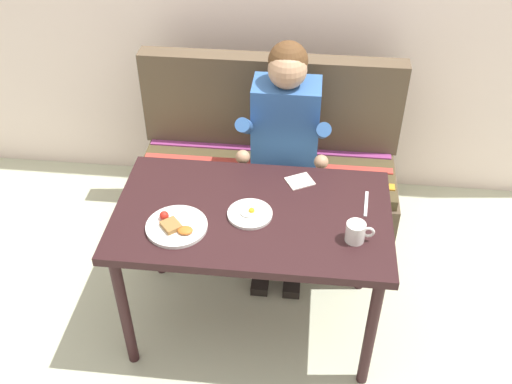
{
  "coord_description": "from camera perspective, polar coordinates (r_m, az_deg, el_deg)",
  "views": [
    {
      "loc": [
        0.22,
        -1.91,
        2.4
      ],
      "look_at": [
        0.0,
        0.15,
        0.72
      ],
      "focal_mm": 41.38,
      "sensor_mm": 36.0,
      "label": 1
    }
  ],
  "objects": [
    {
      "name": "coffee_mug",
      "position": [
        2.42,
        9.65,
        -3.8
      ],
      "size": [
        0.12,
        0.08,
        0.09
      ],
      "color": "white",
      "rests_on": "table"
    },
    {
      "name": "ground_plane",
      "position": [
        3.08,
        -0.31,
        -12.26
      ],
      "size": [
        8.0,
        8.0,
        0.0
      ],
      "primitive_type": "plane",
      "color": "beige"
    },
    {
      "name": "fork",
      "position": [
        2.63,
        10.6,
        -1.13
      ],
      "size": [
        0.03,
        0.17,
        0.0
      ],
      "primitive_type": "cube",
      "rotation": [
        0.0,
        0.0,
        -0.08
      ],
      "color": "silver",
      "rests_on": "table"
    },
    {
      "name": "table",
      "position": [
        2.6,
        -0.35,
        -3.31
      ],
      "size": [
        1.2,
        0.7,
        0.73
      ],
      "color": "black",
      "rests_on": "ground"
    },
    {
      "name": "person",
      "position": [
        3.0,
        2.78,
        5.45
      ],
      "size": [
        0.45,
        0.61,
        1.21
      ],
      "color": "#335FA2",
      "rests_on": "ground"
    },
    {
      "name": "plate_eggs",
      "position": [
        2.53,
        -0.59,
        -2.1
      ],
      "size": [
        0.19,
        0.19,
        0.04
      ],
      "color": "white",
      "rests_on": "table"
    },
    {
      "name": "plate_breakfast",
      "position": [
        2.49,
        -7.74,
        -3.27
      ],
      "size": [
        0.26,
        0.26,
        0.05
      ],
      "color": "white",
      "rests_on": "table"
    },
    {
      "name": "couch",
      "position": [
        3.39,
        1.11,
        1.39
      ],
      "size": [
        1.44,
        0.56,
        1.0
      ],
      "color": "brown",
      "rests_on": "ground"
    },
    {
      "name": "napkin",
      "position": [
        2.72,
        4.26,
        1.05
      ],
      "size": [
        0.15,
        0.14,
        0.01
      ],
      "primitive_type": "cube",
      "rotation": [
        0.0,
        0.0,
        0.5
      ],
      "color": "silver",
      "rests_on": "table"
    }
  ]
}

